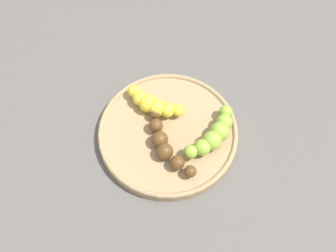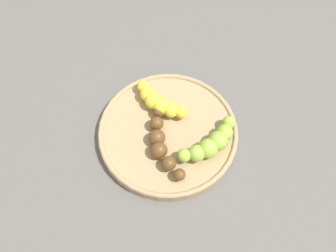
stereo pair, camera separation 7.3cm
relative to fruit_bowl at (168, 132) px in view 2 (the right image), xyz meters
The scene contains 5 objects.
ground_plane 0.01m from the fruit_bowl, ahead, with size 2.40×2.40×0.00m, color #56514C.
fruit_bowl is the anchor object (origin of this frame).
banana_overripe 0.04m from the fruit_bowl, behind, with size 0.13×0.10×0.03m.
banana_green 0.09m from the fruit_bowl, 95.57° to the right, with size 0.12×0.09×0.04m.
banana_yellow 0.06m from the fruit_bowl, 36.77° to the left, with size 0.06×0.11×0.04m.
Camera 2 is at (-0.34, -0.11, 0.68)m, focal length 41.81 mm.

